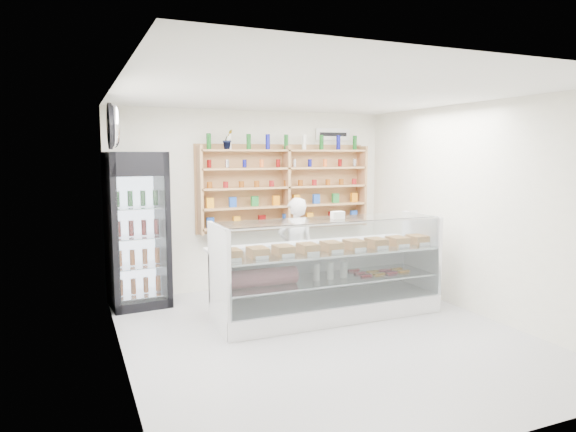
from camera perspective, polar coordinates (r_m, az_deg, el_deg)
name	(u,v)px	position (r m, az deg, el deg)	size (l,w,h in m)	color
room	(326,218)	(5.90, 4.19, -0.19)	(5.00, 5.00, 5.00)	#A4A4A8
display_counter	(328,290)	(6.81, 4.44, -8.16)	(2.98, 0.89, 1.30)	white
shop_worker	(295,248)	(7.56, 0.84, -3.59)	(0.55, 0.36, 1.50)	silver
drinks_cooler	(137,229)	(7.45, -16.45, -1.43)	(0.84, 0.82, 2.15)	black
wall_shelving	(286,187)	(8.20, -0.20, 3.20)	(2.84, 0.28, 1.33)	#AC7651
potted_plant	(228,139)	(7.86, -6.69, 8.46)	(0.16, 0.13, 0.30)	#1E6626
security_mirror	(114,126)	(6.42, -18.74, 9.43)	(0.15, 0.50, 0.50)	silver
wall_sign	(333,134)	(8.69, 4.99, 9.02)	(0.62, 0.03, 0.20)	white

